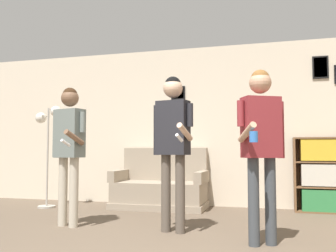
{
  "coord_description": "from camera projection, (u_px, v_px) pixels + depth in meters",
  "views": [
    {
      "loc": [
        0.99,
        -2.42,
        0.93
      ],
      "look_at": [
        -0.21,
        1.92,
        1.22
      ],
      "focal_mm": 40.0,
      "sensor_mm": 36.0,
      "label": 1
    }
  ],
  "objects": [
    {
      "name": "wall_back",
      "position": [
        211.0,
        125.0,
        6.35
      ],
      "size": [
        8.77,
        0.08,
        2.7
      ],
      "color": "beige",
      "rests_on": "ground_plane"
    },
    {
      "name": "person_player_foreground_center",
      "position": [
        173.0,
        134.0,
        4.3
      ],
      "size": [
        0.49,
        0.53,
        1.78
      ],
      "color": "brown",
      "rests_on": "ground_plane"
    },
    {
      "name": "person_player_foreground_left",
      "position": [
        69.0,
        140.0,
        4.63
      ],
      "size": [
        0.49,
        0.53,
        1.71
      ],
      "color": "#B7AD99",
      "rests_on": "ground_plane"
    },
    {
      "name": "couch",
      "position": [
        161.0,
        188.0,
        6.09
      ],
      "size": [
        1.51,
        0.8,
        0.97
      ],
      "color": "gray",
      "rests_on": "ground_plane"
    },
    {
      "name": "bookshelf",
      "position": [
        335.0,
        175.0,
        5.58
      ],
      "size": [
        1.16,
        0.3,
        1.13
      ],
      "color": "brown",
      "rests_on": "ground_plane"
    },
    {
      "name": "floor_lamp",
      "position": [
        48.0,
        132.0,
        6.15
      ],
      "size": [
        0.46,
        0.28,
        1.66
      ],
      "color": "#ADA89E",
      "rests_on": "ground_plane"
    },
    {
      "name": "person_watcher_holding_cup",
      "position": [
        261.0,
        135.0,
        3.71
      ],
      "size": [
        0.45,
        0.56,
        1.74
      ],
      "color": "#3D4247",
      "rests_on": "ground_plane"
    }
  ]
}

